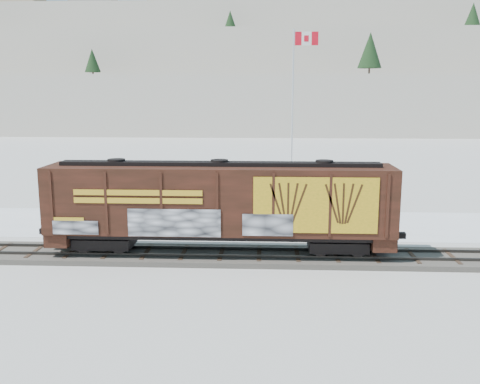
# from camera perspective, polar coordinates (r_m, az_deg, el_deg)

# --- Properties ---
(ground) EXTENTS (500.00, 500.00, 0.00)m
(ground) POSITION_cam_1_polar(r_m,az_deg,el_deg) (28.43, 2.05, -7.13)
(ground) COLOR white
(ground) RESTS_ON ground
(rail_track) EXTENTS (50.00, 3.40, 0.43)m
(rail_track) POSITION_cam_1_polar(r_m,az_deg,el_deg) (28.39, 2.05, -6.85)
(rail_track) COLOR #59544C
(rail_track) RESTS_ON ground
(parking_strip) EXTENTS (40.00, 8.00, 0.03)m
(parking_strip) POSITION_cam_1_polar(r_m,az_deg,el_deg) (35.64, 2.21, -3.43)
(parking_strip) COLOR white
(parking_strip) RESTS_ON ground
(hillside) EXTENTS (360.00, 110.00, 93.00)m
(hillside) POSITION_cam_1_polar(r_m,az_deg,el_deg) (166.97, 2.74, 12.58)
(hillside) COLOR white
(hillside) RESTS_ON ground
(hopper_railcar) EXTENTS (17.83, 3.06, 4.72)m
(hopper_railcar) POSITION_cam_1_polar(r_m,az_deg,el_deg) (27.75, -2.17, -1.07)
(hopper_railcar) COLOR black
(hopper_railcar) RESTS_ON rail_track
(flagpole) EXTENTS (2.30, 0.90, 13.32)m
(flagpole) POSITION_cam_1_polar(r_m,az_deg,el_deg) (41.94, 5.69, 5.64)
(flagpole) COLOR silver
(flagpole) RESTS_ON ground
(car_silver) EXTENTS (4.29, 2.93, 1.36)m
(car_silver) POSITION_cam_1_polar(r_m,az_deg,el_deg) (34.15, -2.68, -2.86)
(car_silver) COLOR silver
(car_silver) RESTS_ON parking_strip
(car_white) EXTENTS (5.00, 3.41, 1.56)m
(car_white) POSITION_cam_1_polar(r_m,az_deg,el_deg) (34.89, 5.23, -2.43)
(car_white) COLOR silver
(car_white) RESTS_ON parking_strip
(car_dark) EXTENTS (5.32, 3.89, 1.43)m
(car_dark) POSITION_cam_1_polar(r_m,az_deg,el_deg) (34.93, 5.35, -2.53)
(car_dark) COLOR #202328
(car_dark) RESTS_ON parking_strip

